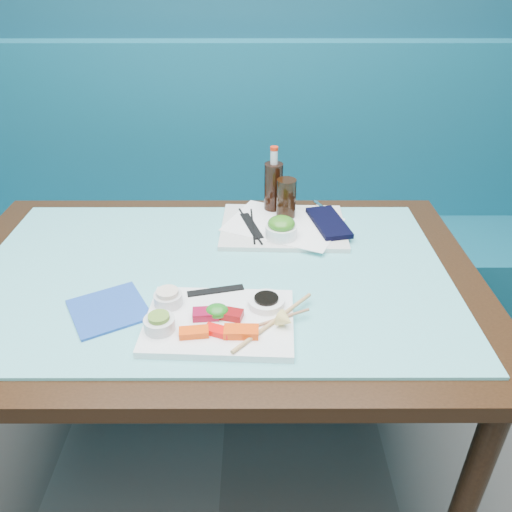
{
  "coord_description": "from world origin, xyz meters",
  "views": [
    {
      "loc": [
        0.11,
        0.36,
        1.47
      ],
      "look_at": [
        0.11,
        1.46,
        0.8
      ],
      "focal_mm": 35.0,
      "sensor_mm": 36.0,
      "label": 1
    }
  ],
  "objects_px": {
    "serving_tray": "(283,227)",
    "cola_bottle_body": "(273,189)",
    "cola_glass": "(286,198)",
    "seaweed_bowl": "(281,231)",
    "dining_table": "(214,300)",
    "blue_napkin": "(109,310)",
    "sashimi_plate": "(219,322)",
    "booth_bench": "(230,240)"
  },
  "relations": [
    {
      "from": "booth_bench",
      "to": "cola_glass",
      "type": "relative_size",
      "value": 24.73
    },
    {
      "from": "sashimi_plate",
      "to": "cola_glass",
      "type": "distance_m",
      "value": 0.54
    },
    {
      "from": "dining_table",
      "to": "cola_glass",
      "type": "relative_size",
      "value": 11.54
    },
    {
      "from": "booth_bench",
      "to": "serving_tray",
      "type": "distance_m",
      "value": 0.75
    },
    {
      "from": "seaweed_bowl",
      "to": "serving_tray",
      "type": "bearing_deg",
      "value": 82.41
    },
    {
      "from": "seaweed_bowl",
      "to": "cola_bottle_body",
      "type": "distance_m",
      "value": 0.19
    },
    {
      "from": "sashimi_plate",
      "to": "blue_napkin",
      "type": "xyz_separation_m",
      "value": [
        -0.26,
        0.05,
        -0.01
      ]
    },
    {
      "from": "serving_tray",
      "to": "cola_bottle_body",
      "type": "xyz_separation_m",
      "value": [
        -0.03,
        0.11,
        0.07
      ]
    },
    {
      "from": "blue_napkin",
      "to": "cola_glass",
      "type": "bearing_deg",
      "value": 46.34
    },
    {
      "from": "dining_table",
      "to": "seaweed_bowl",
      "type": "bearing_deg",
      "value": 40.22
    },
    {
      "from": "dining_table",
      "to": "seaweed_bowl",
      "type": "height_order",
      "value": "seaweed_bowl"
    },
    {
      "from": "dining_table",
      "to": "sashimi_plate",
      "type": "bearing_deg",
      "value": -81.42
    },
    {
      "from": "cola_glass",
      "to": "seaweed_bowl",
      "type": "bearing_deg",
      "value": -98.75
    },
    {
      "from": "booth_bench",
      "to": "serving_tray",
      "type": "height_order",
      "value": "booth_bench"
    },
    {
      "from": "dining_table",
      "to": "serving_tray",
      "type": "relative_size",
      "value": 3.82
    },
    {
      "from": "sashimi_plate",
      "to": "serving_tray",
      "type": "height_order",
      "value": "sashimi_plate"
    },
    {
      "from": "cola_bottle_body",
      "to": "sashimi_plate",
      "type": "bearing_deg",
      "value": -103.69
    },
    {
      "from": "seaweed_bowl",
      "to": "blue_napkin",
      "type": "bearing_deg",
      "value": -141.91
    },
    {
      "from": "sashimi_plate",
      "to": "seaweed_bowl",
      "type": "distance_m",
      "value": 0.41
    },
    {
      "from": "cola_bottle_body",
      "to": "seaweed_bowl",
      "type": "bearing_deg",
      "value": -84.68
    },
    {
      "from": "seaweed_bowl",
      "to": "cola_bottle_body",
      "type": "height_order",
      "value": "cola_bottle_body"
    },
    {
      "from": "booth_bench",
      "to": "seaweed_bowl",
      "type": "bearing_deg",
      "value": -74.73
    },
    {
      "from": "serving_tray",
      "to": "cola_bottle_body",
      "type": "distance_m",
      "value": 0.13
    },
    {
      "from": "booth_bench",
      "to": "dining_table",
      "type": "relative_size",
      "value": 2.14
    },
    {
      "from": "booth_bench",
      "to": "seaweed_bowl",
      "type": "xyz_separation_m",
      "value": [
        0.19,
        -0.68,
        0.42
      ]
    },
    {
      "from": "cola_glass",
      "to": "blue_napkin",
      "type": "xyz_separation_m",
      "value": [
        -0.43,
        -0.45,
        -0.07
      ]
    },
    {
      "from": "dining_table",
      "to": "cola_glass",
      "type": "height_order",
      "value": "cola_glass"
    },
    {
      "from": "seaweed_bowl",
      "to": "blue_napkin",
      "type": "xyz_separation_m",
      "value": [
        -0.41,
        -0.32,
        -0.03
      ]
    },
    {
      "from": "booth_bench",
      "to": "cola_bottle_body",
      "type": "distance_m",
      "value": 0.7
    },
    {
      "from": "cola_glass",
      "to": "cola_bottle_body",
      "type": "bearing_deg",
      "value": 124.53
    },
    {
      "from": "serving_tray",
      "to": "seaweed_bowl",
      "type": "height_order",
      "value": "seaweed_bowl"
    },
    {
      "from": "cola_bottle_body",
      "to": "blue_napkin",
      "type": "height_order",
      "value": "cola_bottle_body"
    },
    {
      "from": "sashimi_plate",
      "to": "seaweed_bowl",
      "type": "height_order",
      "value": "seaweed_bowl"
    },
    {
      "from": "sashimi_plate",
      "to": "blue_napkin",
      "type": "height_order",
      "value": "sashimi_plate"
    },
    {
      "from": "serving_tray",
      "to": "cola_glass",
      "type": "height_order",
      "value": "cola_glass"
    },
    {
      "from": "booth_bench",
      "to": "cola_glass",
      "type": "height_order",
      "value": "booth_bench"
    },
    {
      "from": "booth_bench",
      "to": "seaweed_bowl",
      "type": "height_order",
      "value": "booth_bench"
    },
    {
      "from": "booth_bench",
      "to": "cola_glass",
      "type": "xyz_separation_m",
      "value": [
        0.21,
        -0.55,
        0.46
      ]
    },
    {
      "from": "dining_table",
      "to": "sashimi_plate",
      "type": "xyz_separation_m",
      "value": [
        0.03,
        -0.22,
        0.1
      ]
    },
    {
      "from": "serving_tray",
      "to": "cola_bottle_body",
      "type": "height_order",
      "value": "cola_bottle_body"
    },
    {
      "from": "booth_bench",
      "to": "blue_napkin",
      "type": "bearing_deg",
      "value": -102.71
    },
    {
      "from": "dining_table",
      "to": "cola_bottle_body",
      "type": "xyz_separation_m",
      "value": [
        0.17,
        0.34,
        0.17
      ]
    }
  ]
}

